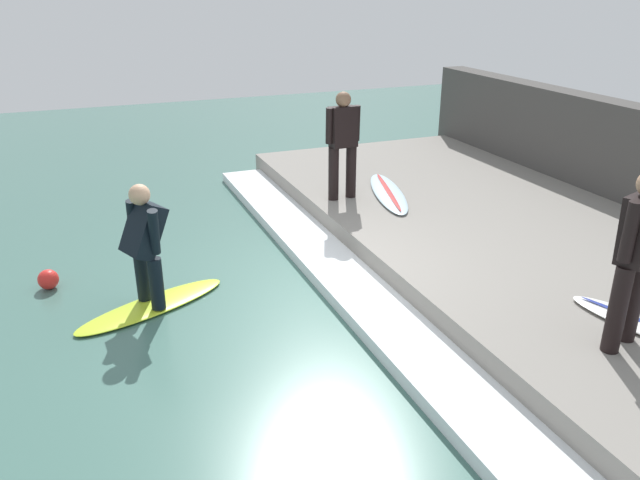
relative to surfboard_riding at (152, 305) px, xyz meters
name	(u,v)px	position (x,y,z in m)	size (l,w,h in m)	color
ground_plane	(298,296)	(1.71, -0.36, -0.03)	(28.00, 28.00, 0.00)	#426B60
concrete_ledge	(515,243)	(4.95, -0.36, 0.17)	(4.40, 10.62, 0.39)	gray
wave_foam_crest	(347,281)	(2.37, -0.36, 0.05)	(0.75, 10.09, 0.15)	white
surfboard_riding	(152,305)	(0.00, 0.00, 0.00)	(1.98, 1.22, 0.06)	#BFE02D
surfer_riding	(145,240)	(0.00, 0.00, 0.84)	(0.60, 0.65, 1.47)	black
surfer_waiting_near	(343,140)	(3.26, 1.82, 1.30)	(0.57, 0.29, 1.67)	black
surfboard_waiting_near	(388,193)	(4.02, 1.69, 0.39)	(1.03, 2.14, 0.07)	silver
surfer_waiting_far	(637,252)	(3.94, -3.13, 1.33)	(0.56, 0.37, 1.72)	black
marker_buoy	(48,279)	(-1.13, 1.00, 0.10)	(0.25, 0.25, 0.25)	red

